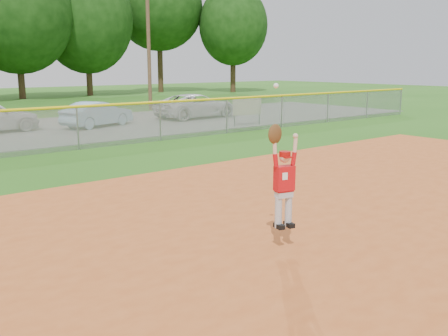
# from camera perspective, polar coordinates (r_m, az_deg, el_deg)

# --- Properties ---
(ground) EXTENTS (120.00, 120.00, 0.00)m
(ground) POSITION_cam_1_polar(r_m,az_deg,el_deg) (9.91, 7.04, -5.49)
(ground) COLOR #265C15
(ground) RESTS_ON ground
(clay_infield) EXTENTS (24.00, 16.00, 0.04)m
(clay_infield) POSITION_cam_1_polar(r_m,az_deg,el_deg) (8.23, 22.41, -9.82)
(clay_infield) COLOR #B55220
(clay_infield) RESTS_ON ground
(parking_strip) EXTENTS (44.00, 10.00, 0.03)m
(parking_strip) POSITION_cam_1_polar(r_m,az_deg,el_deg) (23.74, -21.91, 3.88)
(parking_strip) COLOR slate
(parking_strip) RESTS_ON ground
(car_blue) EXTENTS (3.82, 2.38, 1.19)m
(car_blue) POSITION_cam_1_polar(r_m,az_deg,el_deg) (24.42, -14.27, 6.00)
(car_blue) COLOR #8CB5D0
(car_blue) RESTS_ON parking_strip
(car_white_b) EXTENTS (4.84, 2.44, 1.31)m
(car_white_b) POSITION_cam_1_polar(r_m,az_deg,el_deg) (27.70, -3.20, 7.11)
(car_white_b) COLOR silver
(car_white_b) RESTS_ON parking_strip
(sponsor_sign) EXTENTS (1.57, 0.31, 1.41)m
(sponsor_sign) POSITION_cam_1_polar(r_m,az_deg,el_deg) (24.17, 2.66, 7.02)
(sponsor_sign) COLOR gray
(sponsor_sign) RESTS_ON ground
(outfield_fence) EXTENTS (40.06, 0.10, 1.55)m
(outfield_fence) POSITION_cam_1_polar(r_m,az_deg,el_deg) (18.02, -16.40, 4.78)
(outfield_fence) COLOR gray
(outfield_fence) RESTS_ON ground
(ballplayer) EXTENTS (0.55, 0.30, 2.27)m
(ballplayer) POSITION_cam_1_polar(r_m,az_deg,el_deg) (7.82, 6.74, -1.01)
(ballplayer) COLOR silver
(ballplayer) RESTS_ON ground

